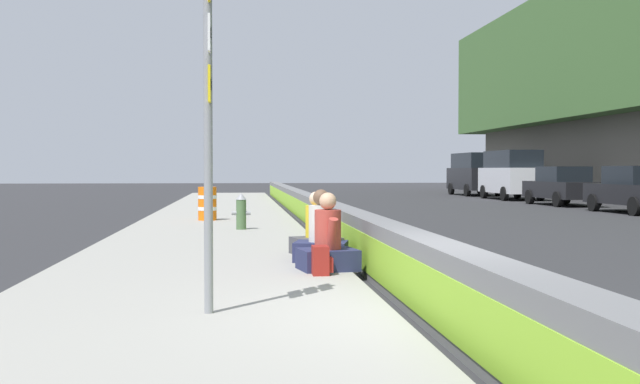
{
  "coord_description": "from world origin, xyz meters",
  "views": [
    {
      "loc": [
        -7.51,
        2.05,
        1.6
      ],
      "look_at": [
        8.69,
        0.33,
        1.11
      ],
      "focal_mm": 43.21,
      "sensor_mm": 36.0,
      "label": 1
    }
  ],
  "objects_px": {
    "route_sign_post": "(209,106)",
    "construction_barrel": "(207,203)",
    "seated_person_rear": "(316,235)",
    "parked_car_far": "(512,174)",
    "parked_car_fourth": "(636,189)",
    "parked_car_farther": "(474,173)",
    "seated_person_foreground": "(328,246)",
    "parked_car_midline": "(562,186)",
    "seated_person_middle": "(321,238)",
    "fire_hydrant": "(241,211)",
    "backpack": "(321,261)"
  },
  "relations": [
    {
      "from": "seated_person_foreground",
      "to": "seated_person_middle",
      "type": "bearing_deg",
      "value": -0.94
    },
    {
      "from": "seated_person_foreground",
      "to": "parked_car_farther",
      "type": "distance_m",
      "value": 36.59
    },
    {
      "from": "route_sign_post",
      "to": "construction_barrel",
      "type": "height_order",
      "value": "route_sign_post"
    },
    {
      "from": "parked_car_farther",
      "to": "seated_person_foreground",
      "type": "bearing_deg",
      "value": 159.34
    },
    {
      "from": "parked_car_farther",
      "to": "route_sign_post",
      "type": "bearing_deg",
      "value": 158.84
    },
    {
      "from": "parked_car_fourth",
      "to": "parked_car_midline",
      "type": "distance_m",
      "value": 6.1
    },
    {
      "from": "backpack",
      "to": "construction_barrel",
      "type": "bearing_deg",
      "value": 9.88
    },
    {
      "from": "parked_car_fourth",
      "to": "parked_car_farther",
      "type": "bearing_deg",
      "value": 0.2
    },
    {
      "from": "seated_person_foreground",
      "to": "construction_barrel",
      "type": "xyz_separation_m",
      "value": [
        11.06,
        2.17,
        0.13
      ]
    },
    {
      "from": "parked_car_fourth",
      "to": "parked_car_far",
      "type": "distance_m",
      "value": 12.62
    },
    {
      "from": "route_sign_post",
      "to": "parked_car_farther",
      "type": "xyz_separation_m",
      "value": [
        37.42,
        -14.48,
        -0.88
      ]
    },
    {
      "from": "backpack",
      "to": "parked_car_far",
      "type": "relative_size",
      "value": 0.08
    },
    {
      "from": "parked_car_farther",
      "to": "parked_car_fourth",
      "type": "bearing_deg",
      "value": -179.8
    },
    {
      "from": "seated_person_rear",
      "to": "parked_car_fourth",
      "type": "xyz_separation_m",
      "value": [
        13.22,
        -12.93,
        0.39
      ]
    },
    {
      "from": "seated_person_rear",
      "to": "parked_car_far",
      "type": "xyz_separation_m",
      "value": [
        25.83,
        -12.88,
        0.88
      ]
    },
    {
      "from": "seated_person_middle",
      "to": "parked_car_fourth",
      "type": "distance_m",
      "value": 19.22
    },
    {
      "from": "parked_car_fourth",
      "to": "backpack",
      "type": "bearing_deg",
      "value": 140.29
    },
    {
      "from": "route_sign_post",
      "to": "seated_person_foreground",
      "type": "relative_size",
      "value": 3.21
    },
    {
      "from": "route_sign_post",
      "to": "fire_hydrant",
      "type": "distance_m",
      "value": 10.95
    },
    {
      "from": "seated_person_foreground",
      "to": "construction_barrel",
      "type": "height_order",
      "value": "seated_person_foreground"
    },
    {
      "from": "construction_barrel",
      "to": "seated_person_rear",
      "type": "bearing_deg",
      "value": -166.2
    },
    {
      "from": "fire_hydrant",
      "to": "seated_person_middle",
      "type": "distance_m",
      "value": 6.65
    },
    {
      "from": "seated_person_rear",
      "to": "parked_car_fourth",
      "type": "bearing_deg",
      "value": -44.37
    },
    {
      "from": "seated_person_rear",
      "to": "construction_barrel",
      "type": "relative_size",
      "value": 1.13
    },
    {
      "from": "seated_person_foreground",
      "to": "parked_car_midline",
      "type": "bearing_deg",
      "value": -31.0
    },
    {
      "from": "seated_person_foreground",
      "to": "parked_car_far",
      "type": "bearing_deg",
      "value": -24.86
    },
    {
      "from": "route_sign_post",
      "to": "parked_car_midline",
      "type": "xyz_separation_m",
      "value": [
        24.59,
        -14.43,
        -1.37
      ]
    },
    {
      "from": "route_sign_post",
      "to": "seated_person_middle",
      "type": "relative_size",
      "value": 3.17
    },
    {
      "from": "construction_barrel",
      "to": "parked_car_midline",
      "type": "relative_size",
      "value": 0.21
    },
    {
      "from": "seated_person_middle",
      "to": "parked_car_midline",
      "type": "xyz_separation_m",
      "value": [
        20.3,
        -12.84,
        0.37
      ]
    },
    {
      "from": "route_sign_post",
      "to": "parked_car_fourth",
      "type": "distance_m",
      "value": 23.56
    },
    {
      "from": "parked_car_farther",
      "to": "parked_car_far",
      "type": "bearing_deg",
      "value": -179.84
    },
    {
      "from": "fire_hydrant",
      "to": "parked_car_midline",
      "type": "bearing_deg",
      "value": -45.63
    },
    {
      "from": "fire_hydrant",
      "to": "parked_car_fourth",
      "type": "distance_m",
      "value": 16.13
    },
    {
      "from": "fire_hydrant",
      "to": "seated_person_rear",
      "type": "relative_size",
      "value": 0.82
    },
    {
      "from": "parked_car_fourth",
      "to": "parked_car_farther",
      "type": "xyz_separation_m",
      "value": [
        18.94,
        0.07,
        0.49
      ]
    },
    {
      "from": "parked_car_fourth",
      "to": "construction_barrel",
      "type": "bearing_deg",
      "value": 105.61
    },
    {
      "from": "construction_barrel",
      "to": "parked_car_farther",
      "type": "relative_size",
      "value": 0.19
    },
    {
      "from": "parked_car_fourth",
      "to": "parked_car_midline",
      "type": "xyz_separation_m",
      "value": [
        6.1,
        0.12,
        0.0
      ]
    },
    {
      "from": "seated_person_rear",
      "to": "parked_car_midline",
      "type": "distance_m",
      "value": 23.19
    },
    {
      "from": "route_sign_post",
      "to": "construction_barrel",
      "type": "xyz_separation_m",
      "value": [
        14.25,
        0.59,
        -1.61
      ]
    },
    {
      "from": "route_sign_post",
      "to": "parked_car_farther",
      "type": "relative_size",
      "value": 0.7
    },
    {
      "from": "parked_car_fourth",
      "to": "parked_car_far",
      "type": "xyz_separation_m",
      "value": [
        12.61,
        0.05,
        0.49
      ]
    },
    {
      "from": "seated_person_middle",
      "to": "parked_car_far",
      "type": "height_order",
      "value": "parked_car_far"
    },
    {
      "from": "route_sign_post",
      "to": "seated_person_rear",
      "type": "height_order",
      "value": "route_sign_post"
    },
    {
      "from": "seated_person_foreground",
      "to": "seated_person_middle",
      "type": "height_order",
      "value": "seated_person_middle"
    },
    {
      "from": "parked_car_midline",
      "to": "route_sign_post",
      "type": "bearing_deg",
      "value": 149.58
    },
    {
      "from": "construction_barrel",
      "to": "parked_car_far",
      "type": "distance_m",
      "value": 22.62
    },
    {
      "from": "parked_car_fourth",
      "to": "seated_person_rear",
      "type": "bearing_deg",
      "value": 135.63
    },
    {
      "from": "fire_hydrant",
      "to": "route_sign_post",
      "type": "bearing_deg",
      "value": 178.1
    }
  ]
}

